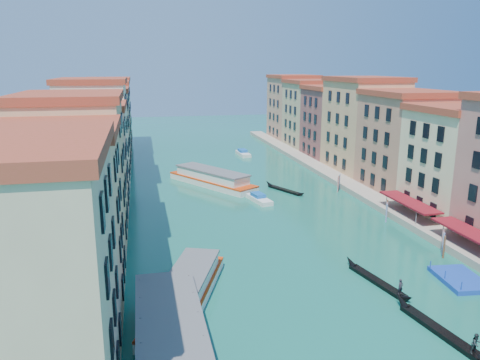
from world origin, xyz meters
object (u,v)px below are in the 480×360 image
at_px(gondola_fore, 377,280).
at_px(gondola_right, 442,330).
at_px(vaporetto_far, 212,178).
at_px(vaporetto_stop, 170,339).
at_px(vaporetto_near, 186,291).
at_px(blue_dock, 460,279).

bearing_deg(gondola_fore, gondola_right, -97.50).
bearing_deg(gondola_fore, vaporetto_far, 92.25).
bearing_deg(vaporetto_far, vaporetto_stop, -134.38).
bearing_deg(vaporetto_near, gondola_right, -5.47).
bearing_deg(vaporetto_near, gondola_fore, 20.53).
height_order(gondola_right, blue_dock, gondola_right).
relative_size(vaporetto_near, gondola_right, 1.56).
xyz_separation_m(vaporetto_near, blue_dock, (30.17, -1.68, -0.97)).
xyz_separation_m(vaporetto_stop, gondola_fore, (23.07, 8.46, -1.06)).
relative_size(vaporetto_stop, gondola_fore, 1.45).
distance_m(vaporetto_near, gondola_right, 24.08).
distance_m(vaporetto_stop, vaporetto_far, 56.40).
distance_m(vaporetto_stop, gondola_fore, 24.60).
relative_size(vaporetto_stop, vaporetto_near, 0.87).
relative_size(vaporetto_far, gondola_right, 1.72).
bearing_deg(vaporetto_far, blue_dock, -99.28).
relative_size(vaporetto_stop, vaporetto_far, 0.79).
distance_m(vaporetto_near, vaporetto_far, 47.61).
relative_size(vaporetto_far, blue_dock, 3.00).
relative_size(gondola_right, blue_dock, 1.74).
distance_m(vaporetto_far, gondola_fore, 47.94).
height_order(vaporetto_stop, gondola_fore, vaporetto_stop).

